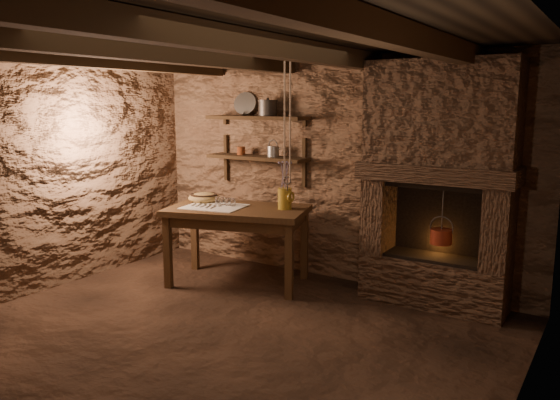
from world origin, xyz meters
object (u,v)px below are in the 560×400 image
Objects in this scene: iron_stockpot at (268,109)px; red_pot at (441,235)px; work_table at (238,243)px; wooden_bowl at (204,198)px; stoneware_jug at (285,188)px.

red_pot is at bearing -3.40° from iron_stockpot.
iron_stockpot reaches higher than work_table.
iron_stockpot is (0.01, 0.57, 1.40)m from work_table.
wooden_bowl is at bearing -137.27° from iron_stockpot.
stoneware_jug is at bearing -170.85° from red_pot.
red_pot is (2.55, 0.37, -0.17)m from wooden_bowl.
wooden_bowl is (-0.52, 0.08, 0.42)m from work_table.
wooden_bowl is at bearing -171.72° from red_pot.
work_table is 0.79m from stoneware_jug.
wooden_bowl reaches higher than work_table.
iron_stockpot is at bearing 176.60° from red_pot.
stoneware_jug reaches higher than work_table.
stoneware_jug is at bearing 6.91° from wooden_bowl.
stoneware_jug is at bearing 5.63° from work_table.
work_table is 2.09m from red_pot.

